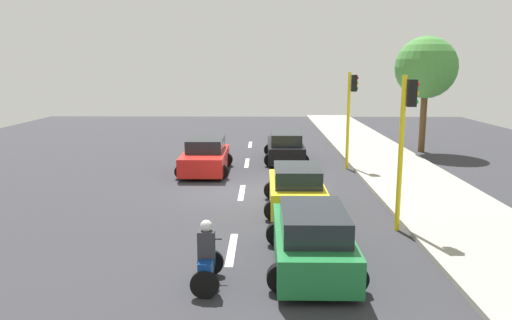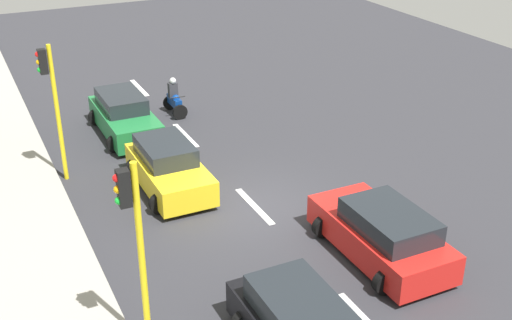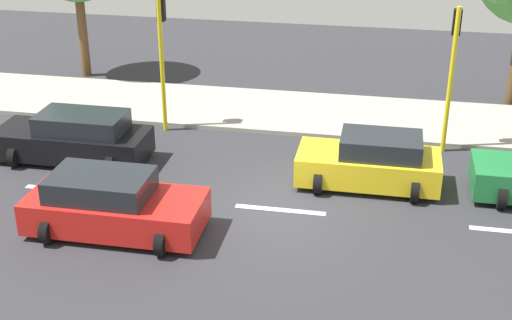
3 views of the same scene
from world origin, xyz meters
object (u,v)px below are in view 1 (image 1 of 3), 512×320
object	(u,v)px
car_red	(205,156)
motorcycle	(207,259)
car_yellow_cab	(296,189)
traffic_light_midblock	(405,131)
car_black	(285,147)
street_tree_north	(426,68)
traffic_light_corner	(351,107)
car_green	(312,239)

from	to	relation	value
car_red	motorcycle	distance (m)	12.21
car_yellow_cab	car_red	size ratio (longest dim) A/B	0.91
traffic_light_midblock	car_black	bearing A→B (deg)	104.98
car_black	car_red	bearing A→B (deg)	-144.66
traffic_light_midblock	street_tree_north	size ratio (longest dim) A/B	0.70
car_red	car_yellow_cab	bearing A→B (deg)	-58.43
car_yellow_cab	street_tree_north	bearing A→B (deg)	56.35
car_red	traffic_light_corner	xyz separation A→B (m)	(6.67, 0.77, 2.22)
car_red	traffic_light_midblock	world-z (taller)	traffic_light_midblock
car_yellow_cab	street_tree_north	size ratio (longest dim) A/B	0.61
car_green	car_red	size ratio (longest dim) A/B	0.99
car_yellow_cab	car_black	bearing A→B (deg)	89.93
car_black	traffic_light_corner	distance (m)	4.12
car_yellow_cab	traffic_light_midblock	bearing A→B (deg)	-35.94
car_black	traffic_light_corner	size ratio (longest dim) A/B	1.02
car_red	motorcycle	bearing A→B (deg)	-83.23
car_yellow_cab	car_green	xyz separation A→B (m)	(0.05, -4.94, 0.00)
car_yellow_cab	car_green	bearing A→B (deg)	-89.38
car_green	traffic_light_corner	bearing A→B (deg)	76.34
motorcycle	car_yellow_cab	bearing A→B (deg)	69.05
car_black	car_yellow_cab	bearing A→B (deg)	-90.07
car_green	traffic_light_corner	xyz separation A→B (m)	(2.87, 11.80, 2.22)
car_red	traffic_light_midblock	distance (m)	10.81
car_green	street_tree_north	bearing A→B (deg)	65.00
traffic_light_corner	street_tree_north	distance (m)	7.21
car_red	car_black	distance (m)	4.61
car_red	motorcycle	world-z (taller)	motorcycle
car_black	street_tree_north	xyz separation A→B (m)	(7.85, 3.05, 3.97)
car_black	motorcycle	distance (m)	14.97
car_red	car_green	bearing A→B (deg)	-70.99
traffic_light_midblock	car_green	bearing A→B (deg)	-135.49
motorcycle	traffic_light_corner	size ratio (longest dim) A/B	0.34
car_red	car_black	size ratio (longest dim) A/B	0.95
car_green	traffic_light_midblock	xyz separation A→B (m)	(2.87, 2.82, 2.22)
car_yellow_cab	car_red	xyz separation A→B (m)	(-3.75, 6.10, 0.00)
car_green	car_red	xyz separation A→B (m)	(-3.80, 11.03, 0.00)
car_black	motorcycle	bearing A→B (deg)	-98.91
car_red	street_tree_north	size ratio (longest dim) A/B	0.67
car_yellow_cab	traffic_light_corner	distance (m)	7.79
car_red	traffic_light_midblock	size ratio (longest dim) A/B	0.96
street_tree_north	car_red	bearing A→B (deg)	-153.80
motorcycle	car_red	bearing A→B (deg)	96.77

